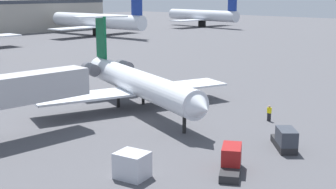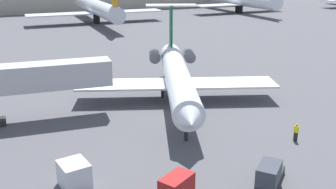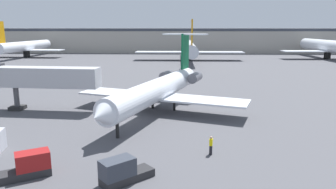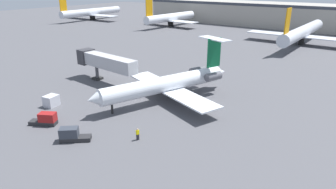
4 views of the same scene
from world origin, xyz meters
name	(u,v)px [view 3 (image 3 of 4)]	position (x,y,z in m)	size (l,w,h in m)	color
ground_plane	(136,122)	(0.00, 0.00, -0.05)	(400.00, 400.00, 0.10)	#4C4C51
regional_jet	(160,88)	(2.59, 4.65, 3.18)	(23.22, 27.75, 10.06)	silver
jet_bridge	(31,77)	(-14.55, 4.73, 4.48)	(16.47, 4.08, 6.17)	#ADADB2
ground_crew_marshaller	(211,145)	(7.97, -9.69, 0.86)	(0.34, 0.45, 1.69)	black
baggage_tug_lead	(28,166)	(-6.09, -14.43, 0.84)	(4.16, 3.22, 1.90)	#262628
baggage_tug_trailing	(122,172)	(1.08, -15.09, 0.84)	(3.93, 3.70, 1.90)	#262628
terminal_building	(168,40)	(0.00, 109.90, 5.36)	(157.58, 20.66, 10.68)	#9E998E
parked_airliner_west_mid	(26,46)	(-52.48, 80.19, 4.11)	(27.97, 33.08, 13.02)	silver
parked_airliner_centre	(189,48)	(8.49, 71.78, 4.22)	(36.64, 43.61, 13.25)	silver
parked_airliner_east_mid	(328,46)	(57.78, 77.79, 4.46)	(32.15, 38.18, 13.72)	silver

